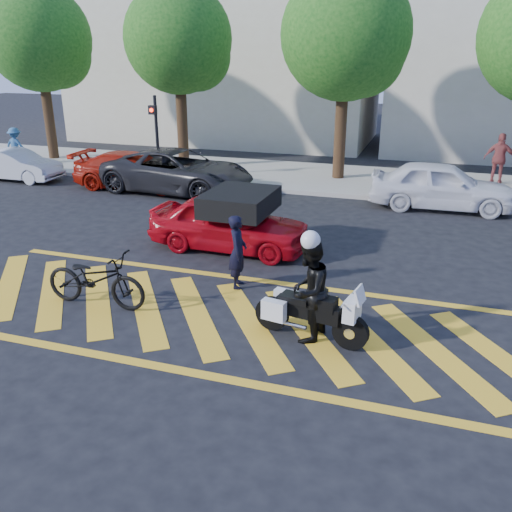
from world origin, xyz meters
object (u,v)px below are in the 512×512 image
(officer_bike, at_px, (238,252))
(parked_far_left, at_px, (16,165))
(police_motorcycle, at_px, (309,312))
(officer_moto, at_px, (309,290))
(parked_left, at_px, (134,171))
(parked_mid_left, at_px, (178,171))
(parked_mid_right, at_px, (441,185))
(bicycle, at_px, (96,279))
(red_convertible, at_px, (230,223))

(officer_bike, xyz_separation_m, parked_far_left, (-11.58, 6.84, -0.20))
(police_motorcycle, relative_size, officer_moto, 1.14)
(parked_far_left, relative_size, parked_left, 0.80)
(police_motorcycle, bearing_deg, officer_moto, -147.85)
(police_motorcycle, height_order, parked_left, parked_left)
(police_motorcycle, distance_m, parked_mid_left, 11.11)
(police_motorcycle, bearing_deg, parked_mid_right, 87.55)
(police_motorcycle, xyz_separation_m, parked_far_left, (-13.51, 8.55, 0.08))
(officer_moto, bearing_deg, parked_mid_right, 177.47)
(officer_bike, relative_size, bicycle, 0.74)
(parked_mid_right, bearing_deg, red_convertible, 136.04)
(officer_moto, relative_size, parked_left, 0.41)
(officer_bike, height_order, police_motorcycle, officer_bike)
(bicycle, xyz_separation_m, parked_mid_left, (-2.49, 8.82, 0.19))
(police_motorcycle, distance_m, parked_left, 12.26)
(officer_bike, relative_size, officer_moto, 0.86)
(red_convertible, xyz_separation_m, parked_far_left, (-10.59, 4.69, -0.10))
(bicycle, relative_size, parked_far_left, 0.60)
(red_convertible, height_order, parked_left, red_convertible)
(bicycle, distance_m, parked_far_left, 12.60)
(bicycle, distance_m, parked_mid_right, 11.40)
(parked_far_left, height_order, parked_left, parked_left)
(officer_moto, bearing_deg, parked_left, -125.98)
(parked_mid_left, xyz_separation_m, parked_mid_right, (8.86, 0.64, 0.00))
(parked_left, bearing_deg, parked_far_left, 89.87)
(parked_far_left, distance_m, parked_mid_right, 15.64)
(parked_left, bearing_deg, officer_moto, -139.22)
(officer_bike, height_order, parked_mid_left, officer_bike)
(officer_bike, relative_size, police_motorcycle, 0.76)
(officer_bike, height_order, parked_left, officer_bike)
(parked_left, distance_m, parked_mid_left, 1.76)
(parked_far_left, bearing_deg, parked_mid_right, -86.63)
(bicycle, distance_m, parked_mid_left, 9.17)
(bicycle, xyz_separation_m, parked_far_left, (-9.24, 8.56, 0.03))
(officer_bike, distance_m, red_convertible, 2.37)
(officer_bike, bearing_deg, bicycle, 112.96)
(parked_far_left, relative_size, parked_mid_left, 0.66)
(bicycle, bearing_deg, parked_mid_right, -34.47)
(parked_left, xyz_separation_m, parked_mid_right, (10.61, 0.63, 0.10))
(police_motorcycle, relative_size, parked_far_left, 0.59)
(officer_bike, relative_size, parked_far_left, 0.44)
(officer_bike, distance_m, bicycle, 2.92)
(officer_bike, xyz_separation_m, bicycle, (-2.34, -1.72, -0.23))
(parked_far_left, bearing_deg, parked_left, -86.89)
(red_convertible, height_order, parked_mid_left, parked_mid_left)
(red_convertible, bearing_deg, bicycle, 162.17)
(bicycle, bearing_deg, parked_far_left, 46.66)
(parked_mid_right, bearing_deg, parked_mid_left, 92.10)
(bicycle, height_order, parked_far_left, parked_far_left)
(bicycle, height_order, parked_mid_left, parked_mid_left)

